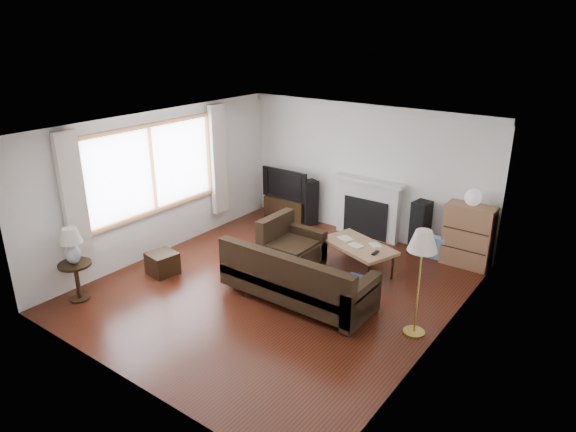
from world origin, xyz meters
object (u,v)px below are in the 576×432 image
Objects in this scene: bookshelf at (468,236)px; sectional_sofa at (297,276)px; coffee_table at (358,257)px; floor_lamp at (419,284)px; tv_stand at (288,208)px; side_table at (77,281)px.

bookshelf reaches higher than sectional_sofa.
floor_lamp reaches higher than coffee_table.
tv_stand is 3.70m from bookshelf.
tv_stand is 2.63m from coffee_table.
bookshelf is at bearing 58.78° from sectional_sofa.
bookshelf is 1.88m from coffee_table.
coffee_table is at bearing 142.11° from floor_lamp.
floor_lamp is (1.50, -1.17, 0.49)m from coffee_table.
coffee_table is at bearing -27.92° from tv_stand.
sectional_sofa is at bearing -80.56° from coffee_table.
side_table reaches higher than tv_stand.
side_table is (-2.87, -3.27, 0.06)m from coffee_table.
bookshelf is 0.43× the size of sectional_sofa.
sectional_sofa is 4.18× the size of side_table.
sectional_sofa is 1.79m from floor_lamp.
floor_lamp is at bearing -32.10° from tv_stand.
coffee_table is 1.97m from floor_lamp.
tv_stand is 0.65× the size of floor_lamp.
floor_lamp is at bearing -18.48° from coffee_table.
coffee_table is 4.35m from side_table.
tv_stand is at bearing -179.53° from bookshelf.
sectional_sofa is (2.08, -2.62, 0.16)m from tv_stand.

